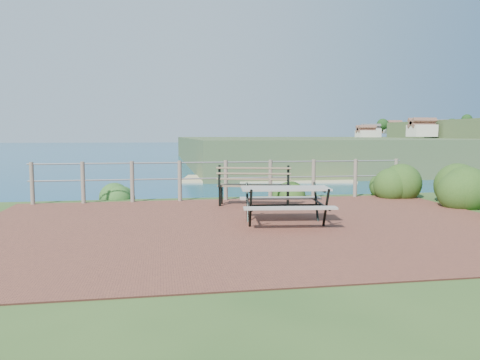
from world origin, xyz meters
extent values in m
cube|color=brown|center=(0.00, 0.00, 0.00)|extent=(10.00, 7.00, 0.12)
plane|color=#136575|center=(0.00, 200.00, 0.00)|extent=(1200.00, 1200.00, 0.00)
cylinder|color=#6B5B4C|center=(-4.60, 3.35, 0.52)|extent=(0.10, 0.10, 1.00)
cylinder|color=#6B5B4C|center=(-3.45, 3.35, 0.52)|extent=(0.10, 0.10, 1.00)
cylinder|color=#6B5B4C|center=(-2.30, 3.35, 0.52)|extent=(0.10, 0.10, 1.00)
cylinder|color=#6B5B4C|center=(-1.15, 3.35, 0.52)|extent=(0.10, 0.10, 1.00)
cylinder|color=#6B5B4C|center=(0.00, 3.35, 0.52)|extent=(0.10, 0.10, 1.00)
cylinder|color=#6B5B4C|center=(1.15, 3.35, 0.52)|extent=(0.10, 0.10, 1.00)
cylinder|color=#6B5B4C|center=(2.30, 3.35, 0.52)|extent=(0.10, 0.10, 1.00)
cylinder|color=#6B5B4C|center=(3.45, 3.35, 0.52)|extent=(0.10, 0.10, 1.00)
cylinder|color=#6B5B4C|center=(4.60, 3.35, 0.52)|extent=(0.10, 0.10, 1.00)
cylinder|color=slate|center=(0.00, 3.35, 0.97)|extent=(9.40, 0.04, 0.04)
cylinder|color=slate|center=(0.00, 3.35, 0.57)|extent=(9.40, 0.04, 0.04)
cube|color=#335028|center=(140.00, 210.00, -6.00)|extent=(260.00, 180.00, 12.00)
cube|color=gray|center=(0.64, 0.02, 0.68)|extent=(1.67, 0.84, 0.04)
cube|color=gray|center=(0.64, 0.02, 0.41)|extent=(1.62, 0.42, 0.04)
cube|color=gray|center=(0.64, 0.02, 0.41)|extent=(1.62, 0.42, 0.04)
cylinder|color=black|center=(0.64, 0.02, 0.37)|extent=(1.37, 0.20, 0.04)
cube|color=brown|center=(0.52, 2.33, 0.48)|extent=(1.74, 0.83, 0.04)
cube|color=brown|center=(0.52, 2.33, 0.78)|extent=(1.67, 0.54, 0.39)
cube|color=black|center=(0.52, 2.33, 0.25)|extent=(0.07, 0.07, 0.46)
cube|color=black|center=(0.52, 2.33, 0.25)|extent=(0.07, 0.07, 0.46)
cube|color=black|center=(0.52, 2.33, 0.25)|extent=(0.07, 0.07, 0.46)
cube|color=black|center=(0.52, 2.33, 0.25)|extent=(0.07, 0.07, 0.46)
ellipsoid|color=#203F13|center=(5.38, 1.67, 0.00)|extent=(1.49, 1.49, 2.11)
ellipsoid|color=#203F13|center=(4.52, 3.37, 0.00)|extent=(1.07, 1.07, 1.53)
ellipsoid|color=#1E511E|center=(-2.88, 4.20, 0.00)|extent=(0.85, 0.85, 0.62)
ellipsoid|color=#203F13|center=(1.97, 3.93, 0.00)|extent=(0.87, 0.87, 0.65)
camera|label=1|loc=(-1.61, -8.24, 1.67)|focal=35.00mm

